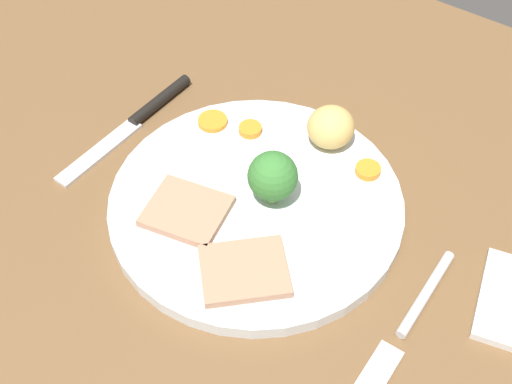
{
  "coord_description": "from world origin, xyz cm",
  "views": [
    {
      "loc": [
        -19.57,
        31.57,
        53.24
      ],
      "look_at": [
        3.87,
        -1.64,
        6.0
      ],
      "focal_mm": 48.6,
      "sensor_mm": 36.0,
      "label": 1
    }
  ],
  "objects_px": {
    "meat_slice_under": "(241,269)",
    "carrot_coin_back": "(368,170)",
    "knife": "(139,118)",
    "carrot_coin_side": "(213,121)",
    "meat_slice_main": "(187,211)",
    "carrot_coin_front": "(250,129)",
    "broccoli_floret": "(273,177)",
    "fork": "(408,323)",
    "dinner_plate": "(256,204)",
    "roast_potato_left": "(331,127)"
  },
  "relations": [
    {
      "from": "knife",
      "to": "carrot_coin_back",
      "type": "bearing_deg",
      "value": 106.64
    },
    {
      "from": "meat_slice_main",
      "to": "carrot_coin_front",
      "type": "bearing_deg",
      "value": -82.9
    },
    {
      "from": "carrot_coin_front",
      "to": "fork",
      "type": "relative_size",
      "value": 0.15
    },
    {
      "from": "meat_slice_under",
      "to": "carrot_coin_back",
      "type": "height_order",
      "value": "meat_slice_under"
    },
    {
      "from": "meat_slice_main",
      "to": "knife",
      "type": "height_order",
      "value": "meat_slice_main"
    },
    {
      "from": "carrot_coin_front",
      "to": "carrot_coin_side",
      "type": "relative_size",
      "value": 0.77
    },
    {
      "from": "dinner_plate",
      "to": "meat_slice_main",
      "type": "bearing_deg",
      "value": 50.89
    },
    {
      "from": "carrot_coin_side",
      "to": "knife",
      "type": "xyz_separation_m",
      "value": [
        0.07,
        0.03,
        -0.01
      ]
    },
    {
      "from": "meat_slice_main",
      "to": "carrot_coin_front",
      "type": "relative_size",
      "value": 3.01
    },
    {
      "from": "dinner_plate",
      "to": "carrot_coin_side",
      "type": "distance_m",
      "value": 0.11
    },
    {
      "from": "broccoli_floret",
      "to": "carrot_coin_back",
      "type": "bearing_deg",
      "value": -125.06
    },
    {
      "from": "broccoli_floret",
      "to": "meat_slice_under",
      "type": "bearing_deg",
      "value": 106.67
    },
    {
      "from": "meat_slice_under",
      "to": "carrot_coin_front",
      "type": "bearing_deg",
      "value": -56.99
    },
    {
      "from": "meat_slice_under",
      "to": "fork",
      "type": "xyz_separation_m",
      "value": [
        -0.13,
        -0.04,
        -0.01
      ]
    },
    {
      "from": "dinner_plate",
      "to": "knife",
      "type": "height_order",
      "value": "dinner_plate"
    },
    {
      "from": "meat_slice_main",
      "to": "knife",
      "type": "distance_m",
      "value": 0.15
    },
    {
      "from": "meat_slice_main",
      "to": "carrot_coin_front",
      "type": "distance_m",
      "value": 0.12
    },
    {
      "from": "meat_slice_main",
      "to": "roast_potato_left",
      "type": "height_order",
      "value": "roast_potato_left"
    },
    {
      "from": "meat_slice_under",
      "to": "fork",
      "type": "relative_size",
      "value": 0.47
    },
    {
      "from": "meat_slice_under",
      "to": "carrot_coin_back",
      "type": "bearing_deg",
      "value": -100.98
    },
    {
      "from": "knife",
      "to": "carrot_coin_front",
      "type": "bearing_deg",
      "value": 112.81
    },
    {
      "from": "meat_slice_main",
      "to": "roast_potato_left",
      "type": "xyz_separation_m",
      "value": [
        -0.06,
        -0.15,
        0.02
      ]
    },
    {
      "from": "carrot_coin_front",
      "to": "carrot_coin_side",
      "type": "distance_m",
      "value": 0.04
    },
    {
      "from": "roast_potato_left",
      "to": "carrot_coin_front",
      "type": "bearing_deg",
      "value": 24.52
    },
    {
      "from": "carrot_coin_side",
      "to": "broccoli_floret",
      "type": "xyz_separation_m",
      "value": [
        -0.11,
        0.05,
        0.03
      ]
    },
    {
      "from": "carrot_coin_side",
      "to": "fork",
      "type": "distance_m",
      "value": 0.28
    },
    {
      "from": "meat_slice_main",
      "to": "meat_slice_under",
      "type": "bearing_deg",
      "value": 163.88
    },
    {
      "from": "meat_slice_under",
      "to": "carrot_coin_front",
      "type": "height_order",
      "value": "meat_slice_under"
    },
    {
      "from": "meat_slice_under",
      "to": "knife",
      "type": "xyz_separation_m",
      "value": [
        0.2,
        -0.1,
        -0.01
      ]
    },
    {
      "from": "carrot_coin_front",
      "to": "dinner_plate",
      "type": "bearing_deg",
      "value": 128.94
    },
    {
      "from": "roast_potato_left",
      "to": "meat_slice_under",
      "type": "bearing_deg",
      "value": 96.43
    },
    {
      "from": "broccoli_floret",
      "to": "fork",
      "type": "relative_size",
      "value": 0.35
    },
    {
      "from": "dinner_plate",
      "to": "carrot_coin_side",
      "type": "xyz_separation_m",
      "value": [
        0.09,
        -0.06,
        0.01
      ]
    },
    {
      "from": "carrot_coin_front",
      "to": "knife",
      "type": "xyz_separation_m",
      "value": [
        0.11,
        0.04,
        -0.01
      ]
    },
    {
      "from": "roast_potato_left",
      "to": "dinner_plate",
      "type": "bearing_deg",
      "value": 80.78
    },
    {
      "from": "carrot_coin_front",
      "to": "carrot_coin_back",
      "type": "height_order",
      "value": "same"
    },
    {
      "from": "meat_slice_under",
      "to": "fork",
      "type": "height_order",
      "value": "meat_slice_under"
    },
    {
      "from": "meat_slice_main",
      "to": "roast_potato_left",
      "type": "bearing_deg",
      "value": -110.67
    },
    {
      "from": "broccoli_floret",
      "to": "fork",
      "type": "xyz_separation_m",
      "value": [
        -0.16,
        0.04,
        -0.04
      ]
    },
    {
      "from": "carrot_coin_side",
      "to": "fork",
      "type": "xyz_separation_m",
      "value": [
        -0.26,
        0.09,
        -0.01
      ]
    },
    {
      "from": "meat_slice_under",
      "to": "carrot_coin_front",
      "type": "relative_size",
      "value": 3.13
    },
    {
      "from": "roast_potato_left",
      "to": "carrot_coin_front",
      "type": "relative_size",
      "value": 2.01
    },
    {
      "from": "carrot_coin_side",
      "to": "meat_slice_under",
      "type": "bearing_deg",
      "value": 135.13
    },
    {
      "from": "dinner_plate",
      "to": "knife",
      "type": "relative_size",
      "value": 1.46
    },
    {
      "from": "fork",
      "to": "broccoli_floret",
      "type": "bearing_deg",
      "value": -104.51
    },
    {
      "from": "carrot_coin_back",
      "to": "dinner_plate",
      "type": "bearing_deg",
      "value": 52.65
    },
    {
      "from": "knife",
      "to": "meat_slice_under",
      "type": "bearing_deg",
      "value": 66.0
    },
    {
      "from": "roast_potato_left",
      "to": "meat_slice_main",
      "type": "bearing_deg",
      "value": 69.33
    },
    {
      "from": "broccoli_floret",
      "to": "carrot_coin_side",
      "type": "bearing_deg",
      "value": -24.43
    },
    {
      "from": "knife",
      "to": "carrot_coin_side",
      "type": "bearing_deg",
      "value": 114.79
    }
  ]
}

